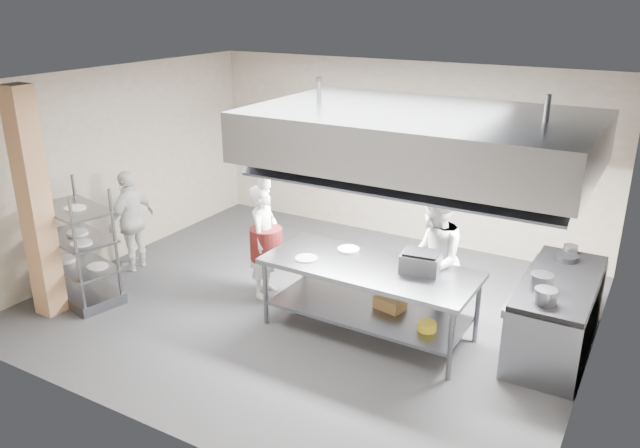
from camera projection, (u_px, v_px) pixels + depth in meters
The scene contains 23 objects.
floor at pixel (311, 304), 8.54m from camera, with size 7.00×7.00×0.00m, color #313134.
ceiling at pixel (310, 82), 7.50m from camera, with size 7.00×7.00×0.00m, color silver.
wall_back at pixel (402, 152), 10.45m from camera, with size 7.00×7.00×0.00m, color gray.
wall_left at pixel (117, 165), 9.66m from camera, with size 6.00×6.00×0.00m, color gray.
wall_right at pixel (603, 253), 6.38m from camera, with size 6.00×6.00×0.00m, color gray.
column at pixel (35, 205), 7.83m from camera, with size 0.30×0.30×3.00m, color tan.
exhaust_hood at pixel (421, 136), 7.42m from camera, with size 4.00×2.50×0.60m, color gray.
hood_strip_a at pixel (353, 153), 7.95m from camera, with size 1.60×0.12×0.04m, color white.
hood_strip_b at pixel (493, 172), 7.11m from camera, with size 1.60×0.12×0.04m, color white.
wall_shelf at pixel (507, 168), 9.48m from camera, with size 1.50×0.28×0.04m, color gray.
island at pixel (368, 299), 7.68m from camera, with size 2.61×1.09×0.91m, color gray, non-canonical shape.
island_worktop at pixel (369, 268), 7.53m from camera, with size 2.61×1.09×0.06m, color gray.
island_undershelf at pixel (368, 311), 7.73m from camera, with size 2.40×0.98×0.04m, color gray.
pass_rack at pixel (79, 244), 8.41m from camera, with size 1.09×0.64×1.64m, color gray, non-canonical shape.
cooking_range at pixel (556, 316), 7.35m from camera, with size 0.80×2.00×0.84m, color gray.
range_top at pixel (561, 282), 7.20m from camera, with size 0.78×1.96×0.06m, color black.
chef_head at pixel (265, 241), 8.56m from camera, with size 0.58×0.38×1.60m, color silver.
chef_line at pixel (433, 260), 7.70m from camera, with size 0.88×0.68×1.80m, color silver.
chef_plating at pixel (132, 220), 9.41m from camera, with size 0.91×0.38×1.55m, color silver.
griddle at pixel (421, 262), 7.34m from camera, with size 0.45×0.35×0.22m, color slate.
wicker_basket at pixel (390, 303), 7.71m from camera, with size 0.36×0.24×0.16m, color olive.
stockpot at pixel (541, 281), 6.93m from camera, with size 0.25×0.25×0.18m, color gray.
plate_stack at pixel (82, 264), 8.51m from camera, with size 0.28×0.28×0.05m, color silver.
Camera 1 is at (3.92, -6.54, 3.99)m, focal length 35.00 mm.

